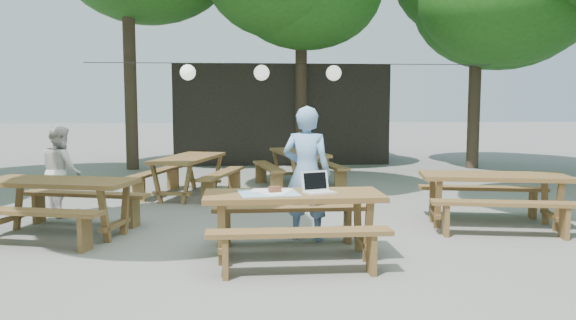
% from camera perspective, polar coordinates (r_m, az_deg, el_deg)
% --- Properties ---
extents(ground, '(80.00, 80.00, 0.00)m').
position_cam_1_polar(ground, '(6.70, 1.17, -9.39)').
color(ground, slate).
rests_on(ground, ground).
extents(pavilion, '(6.00, 3.00, 2.80)m').
position_cam_1_polar(pavilion, '(16.97, -0.91, 4.72)').
color(pavilion, black).
rests_on(pavilion, ground).
extents(main_picnic_table, '(2.00, 1.58, 0.75)m').
position_cam_1_polar(main_picnic_table, '(6.39, 0.54, -6.57)').
color(main_picnic_table, brown).
rests_on(main_picnic_table, ground).
extents(picnic_table_nw, '(2.25, 2.03, 0.75)m').
position_cam_1_polar(picnic_table_nw, '(8.03, -22.25, -4.43)').
color(picnic_table_nw, brown).
rests_on(picnic_table_nw, ground).
extents(picnic_table_ne, '(2.18, 1.93, 0.75)m').
position_cam_1_polar(picnic_table_ne, '(8.50, 20.09, -3.79)').
color(picnic_table_ne, brown).
rests_on(picnic_table_ne, ground).
extents(picnic_table_far_w, '(2.06, 2.27, 0.75)m').
position_cam_1_polar(picnic_table_far_w, '(10.66, -10.03, -1.59)').
color(picnic_table_far_w, brown).
rests_on(picnic_table_far_w, ground).
extents(picnic_table_far_e, '(1.87, 2.13, 0.75)m').
position_cam_1_polar(picnic_table_far_e, '(11.64, 1.10, -0.87)').
color(picnic_table_far_e, brown).
rests_on(picnic_table_far_e, ground).
extents(woman, '(0.73, 0.61, 1.72)m').
position_cam_1_polar(woman, '(7.18, 1.90, -1.36)').
color(woman, '#79A6DD').
rests_on(woman, ground).
extents(second_person, '(0.82, 0.87, 1.41)m').
position_cam_1_polar(second_person, '(9.43, -22.06, -0.99)').
color(second_person, silver).
rests_on(second_person, ground).
extents(plastic_chair, '(0.54, 0.54, 0.90)m').
position_cam_1_polar(plastic_chair, '(13.49, 2.57, -0.48)').
color(plastic_chair, silver).
rests_on(plastic_chair, ground).
extents(laptop, '(0.40, 0.35, 0.24)m').
position_cam_1_polar(laptop, '(6.36, 3.00, -2.76)').
color(laptop, white).
rests_on(laptop, main_picnic_table).
extents(tabletop_clutter, '(0.71, 0.62, 0.08)m').
position_cam_1_polar(tabletop_clutter, '(6.31, -1.86, -3.28)').
color(tabletop_clutter, teal).
rests_on(tabletop_clutter, main_picnic_table).
extents(paper_lanterns, '(9.00, 0.34, 0.38)m').
position_cam_1_polar(paper_lanterns, '(12.45, -2.64, 8.87)').
color(paper_lanterns, black).
rests_on(paper_lanterns, ground).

